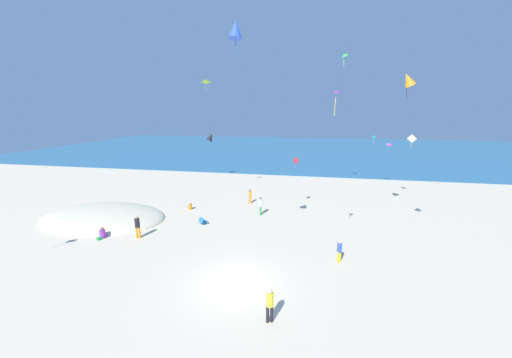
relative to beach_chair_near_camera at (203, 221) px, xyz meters
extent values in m
plane|color=beige|center=(4.69, 2.54, -0.28)|extent=(120.00, 120.00, 0.00)
cube|color=teal|center=(4.69, 49.22, -0.26)|extent=(120.00, 60.00, 0.05)
ellipsoid|color=beige|center=(-8.67, -0.36, -0.28)|extent=(10.47, 7.33, 1.66)
cube|color=#2370B2|center=(0.06, 0.10, -0.09)|extent=(0.71, 0.71, 0.03)
cube|color=#2370B2|center=(-0.08, -0.13, 0.11)|extent=(0.53, 0.42, 0.42)
cylinder|color=#B7B7BC|center=(-0.08, 0.37, -0.19)|extent=(0.02, 0.02, 0.19)
cylinder|color=#B7B7BC|center=(0.37, 0.10, -0.19)|extent=(0.02, 0.02, 0.19)
cylinder|color=orange|center=(2.63, 6.04, 0.07)|extent=(0.12, 0.12, 0.70)
cylinder|color=orange|center=(2.48, 6.04, 0.07)|extent=(0.12, 0.12, 0.70)
cylinder|color=orange|center=(2.56, 6.04, 0.68)|extent=(0.28, 0.28, 0.52)
sphere|color=brown|center=(2.56, 6.04, 1.03)|extent=(0.19, 0.19, 0.19)
cylinder|color=green|center=(4.14, 2.94, 0.12)|extent=(0.14, 0.14, 0.80)
cylinder|color=green|center=(4.13, 3.12, 0.12)|extent=(0.14, 0.14, 0.80)
cylinder|color=white|center=(4.13, 3.03, 0.82)|extent=(0.33, 0.33, 0.60)
sphere|color=#846047|center=(4.13, 3.03, 1.22)|extent=(0.22, 0.22, 0.22)
cylinder|color=orange|center=(-3.66, -3.32, 0.14)|extent=(0.15, 0.15, 0.84)
cylinder|color=orange|center=(-3.48, -3.26, 0.14)|extent=(0.15, 0.15, 0.84)
cylinder|color=black|center=(-3.57, -3.29, 0.87)|extent=(0.42, 0.42, 0.63)
sphere|color=tan|center=(-3.57, -3.29, 1.29)|extent=(0.23, 0.23, 0.23)
cylinder|color=purple|center=(-6.05, -3.78, 0.02)|extent=(0.48, 0.48, 0.60)
sphere|color=#846047|center=(-6.05, -3.78, 0.42)|extent=(0.24, 0.24, 0.24)
cube|color=green|center=(-6.11, -4.01, -0.19)|extent=(0.41, 0.50, 0.17)
cylinder|color=black|center=(6.74, -9.93, 0.11)|extent=(0.14, 0.14, 0.78)
cylinder|color=black|center=(6.90, -9.87, 0.11)|extent=(0.14, 0.14, 0.78)
cylinder|color=yellow|center=(6.82, -9.90, 0.80)|extent=(0.40, 0.40, 0.59)
sphere|color=beige|center=(6.82, -9.90, 1.19)|extent=(0.22, 0.22, 0.22)
cylinder|color=orange|center=(-2.47, 3.19, -0.01)|extent=(0.49, 0.49, 0.53)
sphere|color=beige|center=(-2.47, 3.19, 0.35)|extent=(0.21, 0.21, 0.21)
cube|color=blue|center=(-2.60, 3.36, -0.20)|extent=(0.45, 0.47, 0.16)
cylinder|color=yellow|center=(10.08, -4.16, 0.07)|extent=(0.12, 0.12, 0.69)
cylinder|color=yellow|center=(10.21, -4.08, 0.07)|extent=(0.12, 0.12, 0.69)
cylinder|color=blue|center=(10.14, -4.12, 0.67)|extent=(0.38, 0.38, 0.52)
sphere|color=beige|center=(10.14, -4.12, 1.01)|extent=(0.19, 0.19, 0.19)
pyramid|color=#DB3DA8|center=(16.96, 14.94, 4.86)|extent=(0.56, 0.43, 0.28)
cylinder|color=purple|center=(16.96, 14.96, 4.23)|extent=(0.03, 0.10, 0.53)
cone|color=blue|center=(4.52, -6.13, 12.27)|extent=(0.93, 0.99, 0.90)
cylinder|color=blue|center=(4.52, -6.13, 11.57)|extent=(0.05, 0.06, 0.72)
cube|color=white|center=(17.46, 9.08, 6.02)|extent=(0.71, 0.52, 0.82)
cylinder|color=orange|center=(17.46, 9.08, 5.42)|extent=(0.10, 0.09, 0.59)
cone|color=orange|center=(14.47, 1.64, 10.61)|extent=(1.22, 1.00, 1.11)
cylinder|color=black|center=(14.47, 1.64, 9.81)|extent=(0.15, 0.07, 0.88)
pyramid|color=purple|center=(9.35, -4.87, 9.48)|extent=(0.44, 0.49, 0.16)
cylinder|color=yellow|center=(9.35, -4.87, 8.75)|extent=(0.07, 0.05, 0.90)
pyramid|color=green|center=(10.80, 9.02, 13.56)|extent=(0.76, 0.81, 0.44)
cylinder|color=white|center=(10.86, 9.05, 12.88)|extent=(0.10, 0.08, 0.52)
cone|color=black|center=(-4.46, 14.99, 5.33)|extent=(1.35, 1.14, 1.21)
cylinder|color=green|center=(-4.46, 14.99, 4.70)|extent=(0.09, 0.06, 0.46)
pyramid|color=#99DB33|center=(-1.64, 6.30, 11.25)|extent=(0.88, 0.83, 0.44)
cylinder|color=pink|center=(-1.61, 6.26, 10.56)|extent=(0.05, 0.05, 0.45)
cube|color=red|center=(6.94, 4.61, 4.36)|extent=(0.50, 0.45, 0.63)
cylinder|color=purple|center=(6.94, 4.61, 3.88)|extent=(0.11, 0.09, 0.49)
cube|color=#1EADAD|center=(16.84, 23.08, 4.97)|extent=(0.57, 0.24, 0.55)
cylinder|color=pink|center=(16.84, 23.08, 4.43)|extent=(0.08, 0.11, 0.67)
camera|label=1|loc=(8.28, -20.52, 8.52)|focal=20.36mm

